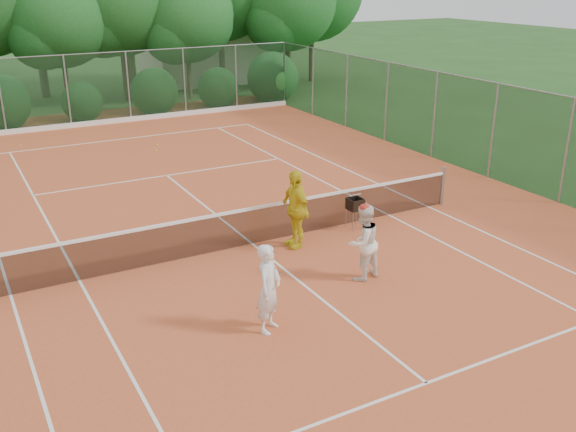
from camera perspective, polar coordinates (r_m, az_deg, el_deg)
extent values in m
plane|color=#1E4418|center=(15.58, -3.14, -2.60)|extent=(120.00, 120.00, 0.00)
cube|color=#C4572D|center=(15.58, -3.15, -2.56)|extent=(18.00, 36.00, 0.02)
cube|color=beige|center=(40.17, -6.67, 14.05)|extent=(8.00, 5.00, 3.00)
cylinder|color=gray|center=(18.55, 13.57, 2.62)|extent=(0.10, 0.10, 1.10)
cube|color=black|center=(15.40, -3.18, -0.96)|extent=(11.87, 0.03, 0.86)
cube|color=white|center=(15.23, -3.21, 0.66)|extent=(11.87, 0.04, 0.07)
imported|color=white|center=(11.62, -1.72, -6.44)|extent=(0.74, 0.71, 1.70)
imported|color=white|center=(13.64, 6.68, -2.36)|extent=(0.91, 0.77, 1.66)
ellipsoid|color=#B52418|center=(13.35, 6.82, 0.77)|extent=(0.22, 0.22, 0.14)
imported|color=gold|center=(15.12, 0.66, 0.64)|extent=(0.47, 1.11, 1.90)
cylinder|color=gray|center=(16.32, 5.79, -0.52)|extent=(0.02, 0.02, 0.51)
cylinder|color=gray|center=(16.73, 6.07, 0.02)|extent=(0.02, 0.02, 0.51)
cube|color=black|center=(16.38, 5.98, 1.07)|extent=(0.35, 0.35, 0.30)
sphere|color=gold|center=(26.45, -22.71, 5.83)|extent=(0.07, 0.07, 0.07)
sphere|color=yellow|center=(25.00, -11.54, 6.24)|extent=(0.07, 0.07, 0.07)
sphere|color=yellow|center=(24.15, -11.61, 5.72)|extent=(0.07, 0.07, 0.07)
cube|color=white|center=(26.28, -14.59, 6.63)|extent=(11.03, 0.06, 0.01)
cube|color=white|center=(14.33, -23.42, -6.52)|extent=(0.06, 23.77, 0.01)
cube|color=white|center=(18.43, 12.39, 0.80)|extent=(0.06, 23.77, 0.01)
cube|color=white|center=(14.46, -18.04, -5.52)|extent=(0.06, 23.77, 0.01)
cube|color=white|center=(17.60, 8.98, 0.07)|extent=(0.06, 23.77, 0.01)
cube|color=white|center=(21.18, -10.73, 3.57)|extent=(8.23, 0.06, 0.01)
cube|color=white|center=(10.87, 12.21, -14.31)|extent=(8.23, 0.06, 0.01)
cube|color=white|center=(15.57, -3.15, -2.52)|extent=(0.06, 12.80, 0.01)
cube|color=#19381E|center=(28.96, -16.49, 10.76)|extent=(18.00, 0.02, 3.00)
cylinder|color=gray|center=(32.09, -0.35, 12.51)|extent=(0.07, 0.07, 3.00)
cube|color=#19381E|center=(19.52, 23.52, 5.27)|extent=(0.02, 33.00, 3.00)
cylinder|color=gray|center=(32.09, -0.35, 12.51)|extent=(0.07, 0.07, 3.00)
cylinder|color=brown|center=(33.20, -19.21, 12.07)|extent=(0.24, 0.24, 3.50)
sphere|color=#1C541F|center=(32.95, -19.76, 16.51)|extent=(4.90, 4.90, 4.90)
cylinder|color=brown|center=(34.28, -14.40, 13.32)|extent=(0.28, 0.28, 4.10)
cylinder|color=brown|center=(34.08, -8.82, 13.08)|extent=(0.23, 0.23, 3.40)
sphere|color=#1C541F|center=(33.84, -9.06, 17.30)|extent=(4.76, 4.76, 4.76)
cylinder|color=brown|center=(37.59, -5.94, 14.88)|extent=(0.32, 0.32, 4.65)
cylinder|color=brown|center=(36.88, -0.04, 14.21)|extent=(0.26, 0.26, 3.80)
sphere|color=#1C541F|center=(36.66, -0.04, 18.58)|extent=(5.32, 5.32, 5.32)
cylinder|color=brown|center=(39.47, 2.10, 14.96)|extent=(0.29, 0.29, 4.25)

